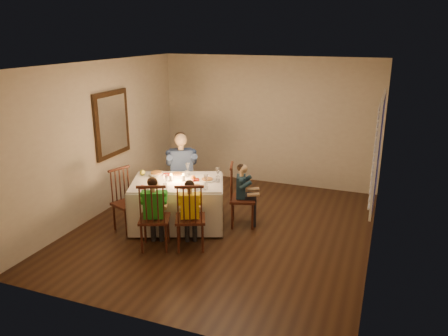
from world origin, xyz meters
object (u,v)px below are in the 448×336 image
at_px(chair_near_left, 156,247).
at_px(child_yellow, 191,247).
at_px(chair_adult, 183,206).
at_px(serving_bowl, 156,174).
at_px(adult, 183,206).
at_px(child_green, 156,247).
at_px(dining_table, 178,194).
at_px(child_teal, 242,225).
at_px(chair_end, 242,225).
at_px(chair_near_right, 191,247).
at_px(chair_extra, 130,229).

xyz_separation_m(chair_near_left, child_yellow, (0.48, 0.19, 0.00)).
bearing_deg(chair_adult, serving_bowl, -133.02).
height_order(chair_near_left, serving_bowl, serving_bowl).
relative_size(adult, child_green, 1.24).
bearing_deg(chair_adult, child_green, -108.37).
distance_m(dining_table, child_yellow, 1.00).
bearing_deg(chair_near_left, child_yellow, 178.91).
relative_size(adult, child_teal, 1.31).
distance_m(chair_adult, child_teal, 1.33).
height_order(chair_adult, chair_near_left, same).
bearing_deg(child_green, chair_end, -150.17).
height_order(chair_end, child_yellow, child_yellow).
relative_size(chair_near_right, chair_end, 1.00).
relative_size(dining_table, chair_extra, 1.74).
xyz_separation_m(child_green, child_yellow, (0.48, 0.19, 0.00)).
xyz_separation_m(dining_table, child_green, (0.05, -0.83, -0.54)).
bearing_deg(chair_near_right, dining_table, -75.03).
relative_size(chair_adult, adult, 0.76).
bearing_deg(child_green, child_teal, -150.17).
relative_size(chair_end, chair_extra, 1.03).
relative_size(child_green, child_teal, 1.06).
distance_m(chair_near_right, child_green, 0.52).
bearing_deg(chair_near_right, adult, -83.85).
height_order(child_green, child_yellow, child_green).
bearing_deg(child_teal, serving_bowl, 83.63).
distance_m(chair_near_right, adult, 1.62).
relative_size(chair_near_left, chair_extra, 1.03).
xyz_separation_m(dining_table, chair_end, (0.98, 0.38, -0.54)).
bearing_deg(child_yellow, child_green, -3.00).
relative_size(dining_table, serving_bowl, 7.52).
relative_size(dining_table, chair_adult, 1.68).
distance_m(chair_extra, child_green, 0.82).
xyz_separation_m(child_teal, serving_bowl, (-1.42, -0.27, 0.79)).
relative_size(dining_table, child_teal, 1.67).
height_order(dining_table, child_yellow, dining_table).
distance_m(chair_adult, chair_extra, 1.24).
distance_m(chair_near_right, child_teal, 1.12).
xyz_separation_m(chair_near_right, chair_extra, (-1.19, 0.21, 0.00)).
bearing_deg(dining_table, adult, 89.90).
bearing_deg(child_green, chair_near_left, 180.00).
bearing_deg(chair_near_left, chair_near_right, 178.91).
height_order(chair_near_left, chair_near_right, same).
distance_m(adult, child_yellow, 1.62).
bearing_deg(adult, child_green, -108.37).
relative_size(chair_adult, chair_extra, 1.03).
bearing_deg(child_green, dining_table, -109.25).
xyz_separation_m(adult, child_teal, (1.28, -0.37, 0.00)).
bearing_deg(child_green, child_yellow, 178.91).
distance_m(chair_adult, chair_near_left, 1.62).
relative_size(chair_adult, chair_end, 1.00).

